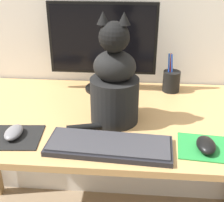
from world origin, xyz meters
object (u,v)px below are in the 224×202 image
(keyboard, at_px, (109,145))
(computer_mouse_right, at_px, (206,145))
(computer_mouse_left, at_px, (14,132))
(cat, at_px, (114,84))
(pen_cup, at_px, (171,81))
(monitor, at_px, (103,44))

(keyboard, distance_m, computer_mouse_right, 0.32)
(computer_mouse_left, bearing_deg, cat, 23.38)
(keyboard, distance_m, pen_cup, 0.55)
(monitor, bearing_deg, cat, -75.86)
(computer_mouse_right, bearing_deg, keyboard, -177.55)
(computer_mouse_right, xyz_separation_m, cat, (-0.31, 0.18, 0.13))
(cat, xyz_separation_m, pen_cup, (0.24, 0.30, -0.10))
(keyboard, distance_m, cat, 0.24)
(computer_mouse_left, bearing_deg, keyboard, -6.98)
(keyboard, bearing_deg, computer_mouse_left, 176.69)
(monitor, bearing_deg, computer_mouse_left, -121.40)
(computer_mouse_left, bearing_deg, pen_cup, 37.53)
(cat, bearing_deg, computer_mouse_right, -24.33)
(cat, distance_m, pen_cup, 0.40)
(computer_mouse_left, xyz_separation_m, cat, (0.34, 0.15, 0.13))
(keyboard, xyz_separation_m, cat, (0.00, 0.19, 0.14))
(cat, bearing_deg, monitor, 109.02)
(monitor, xyz_separation_m, cat, (0.07, -0.29, -0.06))
(monitor, bearing_deg, pen_cup, 1.48)
(keyboard, height_order, pen_cup, pen_cup)
(cat, bearing_deg, keyboard, -85.71)
(computer_mouse_right, distance_m, cat, 0.38)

